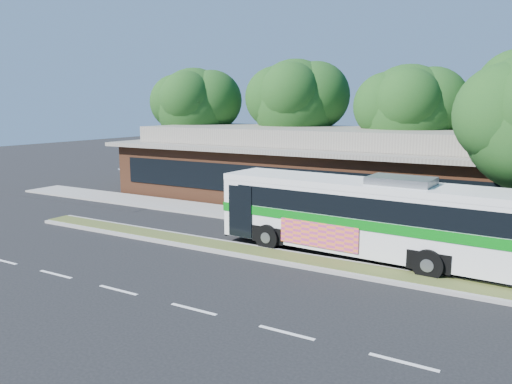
# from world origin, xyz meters

# --- Properties ---
(ground) EXTENTS (120.00, 120.00, 0.00)m
(ground) POSITION_xyz_m (0.00, 0.00, 0.00)
(ground) COLOR black
(ground) RESTS_ON ground
(median_strip) EXTENTS (26.00, 1.10, 0.15)m
(median_strip) POSITION_xyz_m (0.00, 0.60, 0.07)
(median_strip) COLOR #434F21
(median_strip) RESTS_ON ground
(sidewalk) EXTENTS (44.00, 2.60, 0.12)m
(sidewalk) POSITION_xyz_m (0.00, 6.40, 0.06)
(sidewalk) COLOR gray
(sidewalk) RESTS_ON ground
(parking_lot) EXTENTS (14.00, 12.00, 0.01)m
(parking_lot) POSITION_xyz_m (-18.00, 10.00, 0.01)
(parking_lot) COLOR black
(parking_lot) RESTS_ON ground
(plaza_building) EXTENTS (33.20, 11.20, 4.45)m
(plaza_building) POSITION_xyz_m (0.00, 12.99, 2.13)
(plaza_building) COLOR brown
(plaza_building) RESTS_ON ground
(tree_bg_a) EXTENTS (6.47, 5.80, 8.63)m
(tree_bg_a) POSITION_xyz_m (-14.58, 15.14, 5.87)
(tree_bg_a) COLOR black
(tree_bg_a) RESTS_ON ground
(tree_bg_b) EXTENTS (6.69, 6.00, 9.00)m
(tree_bg_b) POSITION_xyz_m (-6.57, 16.14, 6.14)
(tree_bg_b) COLOR black
(tree_bg_b) RESTS_ON ground
(tree_bg_c) EXTENTS (6.24, 5.60, 8.26)m
(tree_bg_c) POSITION_xyz_m (1.40, 15.13, 5.59)
(tree_bg_c) COLOR black
(tree_bg_c) RESTS_ON ground
(transit_bus) EXTENTS (11.68, 3.21, 3.24)m
(transit_bus) POSITION_xyz_m (2.56, 2.40, 1.81)
(transit_bus) COLOR silver
(transit_bus) RESTS_ON ground
(sedan) EXTENTS (5.78, 3.22, 1.58)m
(sedan) POSITION_xyz_m (-14.46, 9.48, 0.79)
(sedan) COLOR silver
(sedan) RESTS_ON ground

